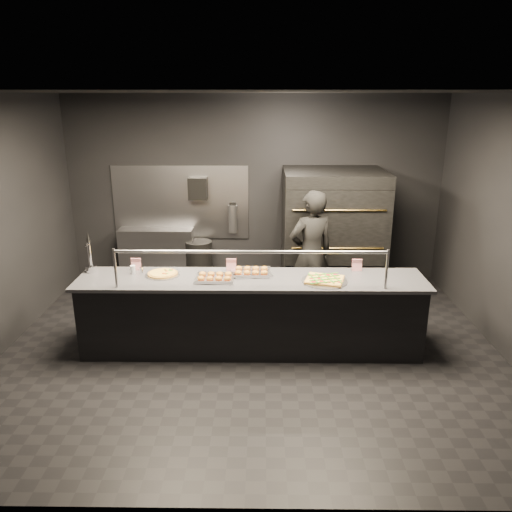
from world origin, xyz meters
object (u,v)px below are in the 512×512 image
trash_bin (199,263)px  round_pizza (163,274)px  beer_tap (90,260)px  slider_tray_b (251,272)px  fire_extinguisher (233,218)px  square_pizza (325,280)px  pizza_oven (332,232)px  service_counter (251,314)px  slider_tray_a (215,277)px  prep_shelf (157,255)px  towel_dispenser (198,188)px  worker (311,254)px

trash_bin → round_pizza: bearing=-94.3°
beer_tap → slider_tray_b: 1.95m
fire_extinguisher → square_pizza: 2.77m
beer_tap → square_pizza: bearing=-6.0°
round_pizza → pizza_oven: bearing=38.5°
service_counter → slider_tray_a: bearing=-173.3°
beer_tap → square_pizza: beer_tap is taller
square_pizza → trash_bin: 2.96m
fire_extinguisher → round_pizza: 2.41m
beer_tap → prep_shelf: bearing=80.6°
service_counter → fire_extinguisher: (-0.35, 2.40, 0.60)m
slider_tray_a → square_pizza: bearing=-2.0°
towel_dispenser → slider_tray_a: 2.56m
prep_shelf → beer_tap: (-0.35, -2.12, 0.62)m
towel_dispenser → fire_extinguisher: 0.74m
trash_bin → slider_tray_b: bearing=-66.5°
beer_tap → slider_tray_a: size_ratio=1.08×
slider_tray_a → trash_bin: size_ratio=0.65×
prep_shelf → fire_extinguisher: (1.25, 0.08, 0.61)m
square_pizza → pizza_oven: bearing=80.1°
pizza_oven → beer_tap: pizza_oven is taller
service_counter → trash_bin: 2.40m
service_counter → slider_tray_a: size_ratio=8.71×
pizza_oven → round_pizza: pizza_oven is taller
towel_dispenser → fire_extinguisher: size_ratio=0.69×
fire_extinguisher → beer_tap: beer_tap is taller
service_counter → worker: size_ratio=2.31×
slider_tray_b → worker: (0.80, 0.89, -0.06)m
square_pizza → towel_dispenser: bearing=125.1°
towel_dispenser → slider_tray_b: towel_dispenser is taller
round_pizza → slider_tray_b: slider_tray_b is taller
slider_tray_a → service_counter: bearing=6.7°
service_counter → trash_bin: (-0.90, 2.22, -0.10)m
slider_tray_b → worker: size_ratio=0.29×
fire_extinguisher → worker: bearing=-49.8°
fire_extinguisher → service_counter: bearing=-81.7°
towel_dispenser → worker: size_ratio=0.20×
slider_tray_a → trash_bin: slider_tray_a is taller
trash_bin → worker: (1.70, -1.18, 0.53)m
pizza_oven → prep_shelf: 2.88m
slider_tray_b → towel_dispenser: bearing=111.9°
fire_extinguisher → worker: worker is taller
service_counter → slider_tray_a: 0.64m
towel_dispenser → square_pizza: 3.10m
service_counter → beer_tap: beer_tap is taller
service_counter → pizza_oven: bearing=57.7°
worker → towel_dispenser: bearing=-59.5°
service_counter → prep_shelf: 2.82m
pizza_oven → round_pizza: 2.89m
pizza_oven → square_pizza: 2.03m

